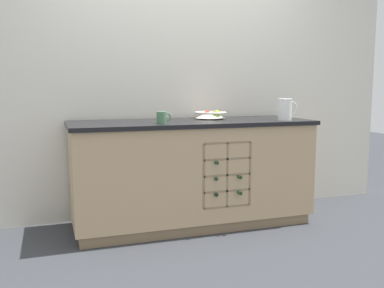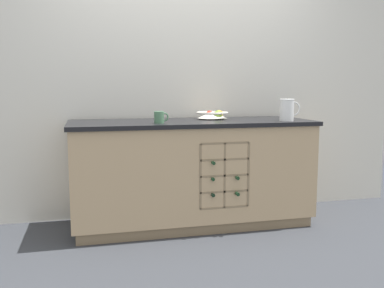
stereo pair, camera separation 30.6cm
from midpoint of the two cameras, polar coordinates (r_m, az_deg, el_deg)
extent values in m
plane|color=#383A3F|center=(3.83, -2.32, -10.60)|extent=(14.00, 14.00, 0.00)
cube|color=silver|center=(4.03, -4.08, 8.71)|extent=(4.43, 0.06, 2.55)
cube|color=#8B7354|center=(3.82, -2.33, -9.96)|extent=(1.97, 0.62, 0.09)
cube|color=tan|center=(3.71, -2.36, -3.50)|extent=(2.03, 0.68, 0.79)
cube|color=black|center=(3.65, -2.40, 2.83)|extent=(2.07, 0.72, 0.03)
cube|color=#8B7354|center=(3.54, 1.63, -3.87)|extent=(0.40, 0.01, 0.53)
cube|color=#8B7354|center=(3.43, -1.25, -4.25)|extent=(0.02, 0.10, 0.53)
cube|color=#8B7354|center=(3.57, 4.97, -3.81)|extent=(0.02, 0.10, 0.53)
cube|color=#8B7354|center=(3.55, 1.90, -8.18)|extent=(0.40, 0.10, 0.02)
cube|color=#8B7354|center=(3.52, 1.91, -6.13)|extent=(0.40, 0.10, 0.02)
cube|color=#8B7354|center=(3.49, 1.92, -4.03)|extent=(0.40, 0.10, 0.02)
cube|color=#8B7354|center=(3.47, 1.93, -1.90)|extent=(0.40, 0.10, 0.02)
cube|color=#8B7354|center=(3.45, 1.94, 0.25)|extent=(0.40, 0.10, 0.02)
cube|color=#8B7354|center=(3.49, 1.92, -4.03)|extent=(0.02, 0.10, 0.53)
cylinder|color=black|center=(3.60, -0.25, -6.13)|extent=(0.08, 0.21, 0.08)
cylinder|color=black|center=(3.46, 0.52, -6.67)|extent=(0.03, 0.09, 0.03)
cylinder|color=#19381E|center=(3.63, 2.97, -6.01)|extent=(0.08, 0.19, 0.08)
cylinder|color=#19381E|center=(3.51, 3.77, -6.49)|extent=(0.03, 0.08, 0.03)
cylinder|color=#19381E|center=(3.57, -0.23, -4.14)|extent=(0.07, 0.20, 0.07)
cylinder|color=#19381E|center=(3.44, 0.51, -4.59)|extent=(0.03, 0.08, 0.03)
cylinder|color=#19381E|center=(3.61, 2.93, -3.96)|extent=(0.08, 0.19, 0.08)
cylinder|color=#19381E|center=(3.49, 3.74, -4.38)|extent=(0.03, 0.08, 0.03)
cylinder|color=#19381E|center=(3.55, -0.27, -2.03)|extent=(0.07, 0.22, 0.07)
cylinder|color=#19381E|center=(3.40, 0.55, -2.44)|extent=(0.03, 0.09, 0.03)
cylinder|color=silver|center=(3.84, 0.19, 3.42)|extent=(0.13, 0.13, 0.01)
cone|color=silver|center=(3.84, 0.19, 3.91)|extent=(0.26, 0.26, 0.06)
torus|color=silver|center=(3.84, 0.19, 4.19)|extent=(0.29, 0.29, 0.02)
sphere|color=red|center=(3.86, -0.19, 3.98)|extent=(0.07, 0.07, 0.07)
sphere|color=#7FA838|center=(3.80, 0.98, 3.96)|extent=(0.07, 0.07, 0.07)
sphere|color=gold|center=(3.87, 1.07, 4.02)|extent=(0.07, 0.07, 0.07)
cylinder|color=white|center=(3.75, 10.01, 4.55)|extent=(0.12, 0.12, 0.19)
torus|color=white|center=(3.75, 10.04, 5.91)|extent=(0.12, 0.12, 0.01)
torus|color=white|center=(3.78, 10.84, 4.69)|extent=(0.12, 0.01, 0.12)
cylinder|color=#4C7A56|center=(3.40, -6.66, 3.52)|extent=(0.08, 0.08, 0.09)
torus|color=#4C7A56|center=(3.41, -5.97, 3.57)|extent=(0.07, 0.01, 0.07)
camera|label=1|loc=(0.15, -92.38, -0.32)|focal=40.00mm
camera|label=2|loc=(0.15, 87.62, 0.32)|focal=40.00mm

